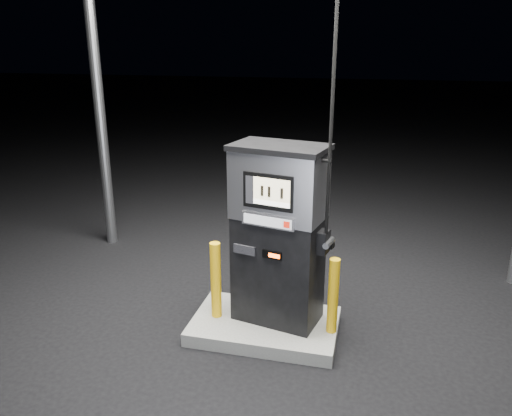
# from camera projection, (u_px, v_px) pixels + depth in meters

# --- Properties ---
(ground) EXTENTS (80.00, 80.00, 0.00)m
(ground) POSITION_uv_depth(u_px,v_px,m) (265.00, 332.00, 5.60)
(ground) COLOR black
(ground) RESTS_ON ground
(pump_island) EXTENTS (1.60, 1.00, 0.15)m
(pump_island) POSITION_uv_depth(u_px,v_px,m) (265.00, 326.00, 5.57)
(pump_island) COLOR #63635E
(pump_island) RESTS_ON ground
(fuel_dispenser) EXTENTS (1.13, 0.77, 4.07)m
(fuel_dispenser) POSITION_uv_depth(u_px,v_px,m) (279.00, 234.00, 5.29)
(fuel_dispenser) COLOR black
(fuel_dispenser) RESTS_ON pump_island
(bollard_left) EXTENTS (0.14, 0.14, 0.88)m
(bollard_left) POSITION_uv_depth(u_px,v_px,m) (216.00, 280.00, 5.50)
(bollard_left) COLOR yellow
(bollard_left) RESTS_ON pump_island
(bollard_right) EXTENTS (0.14, 0.14, 0.84)m
(bollard_right) POSITION_uv_depth(u_px,v_px,m) (333.00, 296.00, 5.21)
(bollard_right) COLOR yellow
(bollard_right) RESTS_ON pump_island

